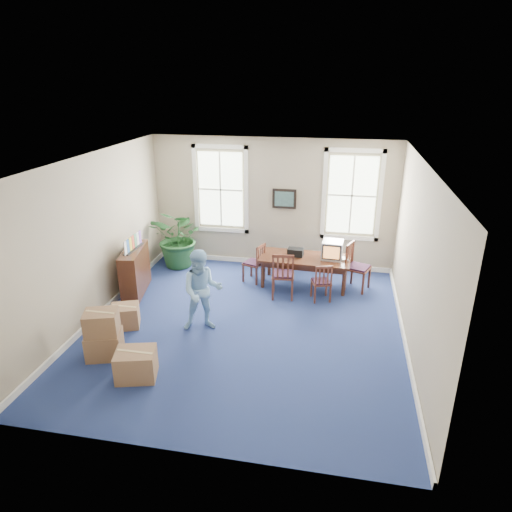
% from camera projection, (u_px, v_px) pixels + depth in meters
% --- Properties ---
extents(floor, '(6.50, 6.50, 0.00)m').
position_uv_depth(floor, '(245.00, 327.00, 8.84)').
color(floor, navy).
rests_on(floor, ground).
extents(ceiling, '(6.50, 6.50, 0.00)m').
position_uv_depth(ceiling, '(243.00, 161.00, 7.66)').
color(ceiling, white).
rests_on(ceiling, ground).
extents(wall_back, '(6.50, 0.00, 6.50)m').
position_uv_depth(wall_back, '(272.00, 204.00, 11.21)').
color(wall_back, tan).
rests_on(wall_back, ground).
extents(wall_front, '(6.50, 0.00, 6.50)m').
position_uv_depth(wall_front, '(185.00, 347.00, 5.28)').
color(wall_front, tan).
rests_on(wall_front, ground).
extents(wall_left, '(0.00, 6.50, 6.50)m').
position_uv_depth(wall_left, '(92.00, 239.00, 8.77)').
color(wall_left, tan).
rests_on(wall_left, ground).
extents(wall_right, '(0.00, 6.50, 6.50)m').
position_uv_depth(wall_right, '(417.00, 261.00, 7.72)').
color(wall_right, tan).
rests_on(wall_right, ground).
extents(baseboard_back, '(6.00, 0.04, 0.12)m').
position_uv_depth(baseboard_back, '(271.00, 262.00, 11.75)').
color(baseboard_back, white).
rests_on(baseboard_back, ground).
extents(baseboard_left, '(0.04, 6.50, 0.12)m').
position_uv_depth(baseboard_left, '(104.00, 310.00, 9.34)').
color(baseboard_left, white).
rests_on(baseboard_left, ground).
extents(baseboard_right, '(0.04, 6.50, 0.12)m').
position_uv_depth(baseboard_right, '(404.00, 340.00, 8.29)').
color(baseboard_right, white).
rests_on(baseboard_right, ground).
extents(window_left, '(1.40, 0.12, 2.20)m').
position_uv_depth(window_left, '(221.00, 190.00, 11.31)').
color(window_left, white).
rests_on(window_left, ground).
extents(window_right, '(1.40, 0.12, 2.20)m').
position_uv_depth(window_right, '(352.00, 195.00, 10.75)').
color(window_right, white).
rests_on(window_right, ground).
extents(wall_picture, '(0.58, 0.06, 0.48)m').
position_uv_depth(wall_picture, '(284.00, 199.00, 11.06)').
color(wall_picture, black).
rests_on(wall_picture, ground).
extents(conference_table, '(2.06, 1.01, 0.69)m').
position_uv_depth(conference_table, '(305.00, 271.00, 10.49)').
color(conference_table, '#442214').
rests_on(conference_table, ground).
extents(crt_tv, '(0.49, 0.53, 0.41)m').
position_uv_depth(crt_tv, '(332.00, 250.00, 10.22)').
color(crt_tv, '#B7B7BC').
rests_on(crt_tv, conference_table).
extents(game_console, '(0.20, 0.22, 0.05)m').
position_uv_depth(game_console, '(344.00, 259.00, 10.20)').
color(game_console, white).
rests_on(game_console, conference_table).
extents(equipment_bag, '(0.37, 0.26, 0.17)m').
position_uv_depth(equipment_bag, '(296.00, 252.00, 10.41)').
color(equipment_bag, black).
rests_on(equipment_bag, conference_table).
extents(chair_near_left, '(0.53, 0.53, 1.07)m').
position_uv_depth(chair_near_left, '(283.00, 274.00, 9.86)').
color(chair_near_left, brown).
rests_on(chair_near_left, ground).
extents(chair_near_right, '(0.48, 0.48, 0.86)m').
position_uv_depth(chair_near_right, '(321.00, 281.00, 9.76)').
color(chair_near_right, brown).
rests_on(chair_near_right, ground).
extents(chair_end_left, '(0.54, 0.54, 0.93)m').
position_uv_depth(chair_end_left, '(254.00, 262.00, 10.66)').
color(chair_end_left, brown).
rests_on(chair_end_left, ground).
extents(chair_end_right, '(0.62, 0.62, 1.07)m').
position_uv_depth(chair_end_right, '(358.00, 267.00, 10.21)').
color(chair_end_right, brown).
rests_on(chair_end_right, ground).
extents(man, '(0.92, 0.81, 1.59)m').
position_uv_depth(man, '(202.00, 291.00, 8.50)').
color(man, '#8BBDE9').
rests_on(man, ground).
extents(credenza, '(0.61, 1.34, 1.02)m').
position_uv_depth(credenza, '(135.00, 273.00, 10.00)').
color(credenza, '#442214').
rests_on(credenza, ground).
extents(brochure_rack, '(0.16, 0.74, 0.32)m').
position_uv_depth(brochure_rack, '(133.00, 244.00, 9.75)').
color(brochure_rack, '#99999E').
rests_on(brochure_rack, credenza).
extents(potted_plant, '(1.67, 1.56, 1.52)m').
position_uv_depth(potted_plant, '(180.00, 238.00, 11.38)').
color(potted_plant, '#1C471F').
rests_on(potted_plant, ground).
extents(cardboard_boxes, '(1.96, 1.96, 0.90)m').
position_uv_depth(cardboard_boxes, '(118.00, 331.00, 7.82)').
color(cardboard_boxes, '#926948').
rests_on(cardboard_boxes, ground).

